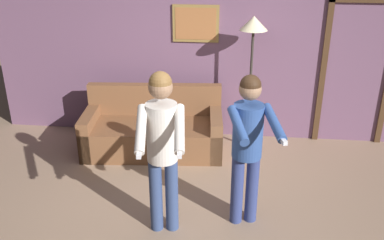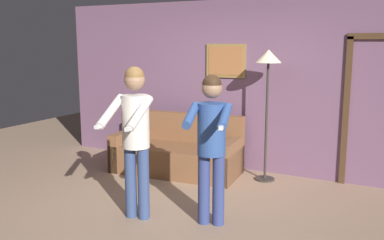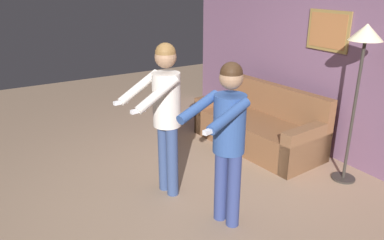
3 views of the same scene
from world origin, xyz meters
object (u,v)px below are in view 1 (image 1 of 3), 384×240
Objects in this scene: torchiere_lamp at (253,38)px; person_standing_left at (162,140)px; person_standing_right at (248,139)px; couch at (153,132)px.

person_standing_left is at bearing -113.62° from torchiere_lamp.
person_standing_right is (-0.05, -1.76, -0.60)m from torchiere_lamp.
torchiere_lamp reaches higher than person_standing_right.
person_standing_left is at bearing -75.63° from couch.
torchiere_lamp is at bearing 88.33° from person_standing_right.
couch is 1.15× the size of person_standing_left.
couch is 1.20× the size of person_standing_right.
torchiere_lamp is 1.14× the size of person_standing_right.
person_standing_left is 1.05× the size of person_standing_right.
person_standing_right is at bearing -91.67° from torchiere_lamp.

